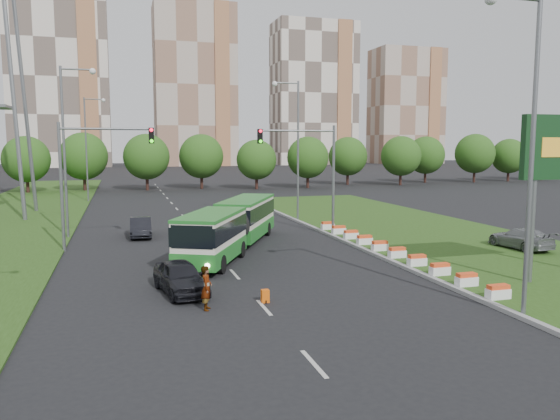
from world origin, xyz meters
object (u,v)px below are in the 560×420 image
object	(u,v)px
car_median	(520,238)
pedestrian	(207,288)
car_left_far	(141,227)
car_left_near	(180,277)
traffic_mast_left	(88,165)
traffic_mast_median	(313,163)
shopping_trolley	(265,296)
articulated_bus	(227,226)

from	to	relation	value
car_median	pedestrian	size ratio (longest dim) A/B	2.46
car_left_far	car_median	size ratio (longest dim) A/B	0.95
car_left_near	car_median	xyz separation A→B (m)	(21.51, 3.96, 0.06)
traffic_mast_left	traffic_mast_median	bearing A→B (deg)	3.77
traffic_mast_left	car_left_far	size ratio (longest dim) A/B	1.90
traffic_mast_left	car_left_near	distance (m)	13.39
car_left_near	shopping_trolley	xyz separation A→B (m)	(3.26, -2.51, -0.46)
pedestrian	traffic_mast_median	bearing A→B (deg)	-16.92
traffic_mast_median	articulated_bus	xyz separation A→B (m)	(-6.89, -3.45, -3.80)
traffic_mast_median	car_left_far	bearing A→B (deg)	164.98
car_left_far	shopping_trolley	xyz separation A→B (m)	(4.43, -18.52, -0.42)
articulated_bus	car_left_far	world-z (taller)	articulated_bus
traffic_mast_left	car_left_near	xyz separation A→B (m)	(4.34, -11.79, -4.62)
pedestrian	articulated_bus	bearing A→B (deg)	1.26
articulated_bus	car_left_near	size ratio (longest dim) A/B	3.57
car_left_near	shopping_trolley	distance (m)	4.14
traffic_mast_median	shopping_trolley	xyz separation A→B (m)	(-7.55, -15.30, -5.08)
traffic_mast_left	car_median	distance (m)	27.40
car_median	car_left_far	bearing A→B (deg)	-32.43
car_left_far	traffic_mast_left	bearing A→B (deg)	-125.46
car_left_far	shopping_trolley	distance (m)	19.05
traffic_mast_left	car_left_far	world-z (taller)	traffic_mast_left
traffic_mast_left	articulated_bus	size ratio (longest dim) A/B	0.52
car_left_near	shopping_trolley	world-z (taller)	car_left_near
car_median	shopping_trolley	xyz separation A→B (m)	(-18.25, -6.47, -0.52)
traffic_mast_left	shopping_trolley	distance (m)	16.98
traffic_mast_median	shopping_trolley	distance (m)	17.80
articulated_bus	shopping_trolley	distance (m)	11.94
traffic_mast_left	shopping_trolley	world-z (taller)	traffic_mast_left
traffic_mast_median	shopping_trolley	world-z (taller)	traffic_mast_median
traffic_mast_left	pedestrian	size ratio (longest dim) A/B	4.42
car_left_near	car_left_far	bearing A→B (deg)	83.94
pedestrian	shopping_trolley	world-z (taller)	pedestrian
car_left_far	car_median	bearing A→B (deg)	-26.44
traffic_mast_median	shopping_trolley	bearing A→B (deg)	-116.26
car_left_far	pedestrian	size ratio (longest dim) A/B	2.33
car_median	shopping_trolley	size ratio (longest dim) A/B	8.03
car_left_far	car_median	distance (m)	25.68
traffic_mast_median	pedestrian	xyz separation A→B (m)	(-10.07, -15.64, -4.45)
traffic_mast_left	car_left_near	bearing A→B (deg)	-69.77
car_left_far	articulated_bus	bearing A→B (deg)	-51.10
articulated_bus	car_median	distance (m)	18.42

